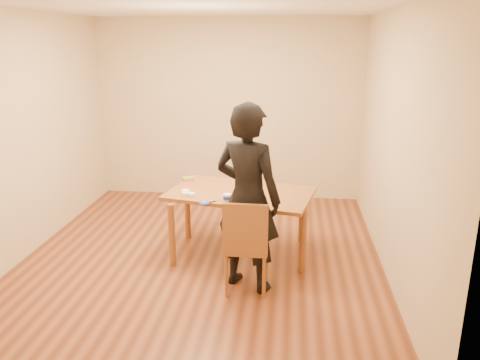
# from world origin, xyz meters

# --- Properties ---
(room_shell) EXTENTS (4.00, 4.50, 2.70)m
(room_shell) POSITION_xyz_m (0.00, 0.34, 1.35)
(room_shell) COLOR #5D2E17
(room_shell) RESTS_ON ground
(dining_table) EXTENTS (1.72, 1.23, 0.04)m
(dining_table) POSITION_xyz_m (0.42, 0.16, 0.73)
(dining_table) COLOR brown
(dining_table) RESTS_ON floor
(dining_chair) EXTENTS (0.43, 0.43, 0.04)m
(dining_chair) POSITION_xyz_m (0.57, -0.62, 0.45)
(dining_chair) COLOR brown
(dining_chair) RESTS_ON floor
(cake_plate) EXTENTS (0.26, 0.26, 0.02)m
(cake_plate) POSITION_xyz_m (0.50, 0.33, 0.76)
(cake_plate) COLOR #B30B16
(cake_plate) RESTS_ON dining_table
(cake) EXTENTS (0.22, 0.22, 0.07)m
(cake) POSITION_xyz_m (0.50, 0.33, 0.80)
(cake) COLOR white
(cake) RESTS_ON cake_plate
(frosting_dome) EXTENTS (0.21, 0.21, 0.03)m
(frosting_dome) POSITION_xyz_m (0.50, 0.33, 0.85)
(frosting_dome) COLOR white
(frosting_dome) RESTS_ON cake
(frosting_tub) EXTENTS (0.09, 0.09, 0.08)m
(frosting_tub) POSITION_xyz_m (0.32, -0.17, 0.79)
(frosting_tub) COLOR white
(frosting_tub) RESTS_ON dining_table
(frosting_lid) EXTENTS (0.11, 0.11, 0.01)m
(frosting_lid) POSITION_xyz_m (0.09, -0.28, 0.75)
(frosting_lid) COLOR #193BA7
(frosting_lid) RESTS_ON dining_table
(frosting_dollop) EXTENTS (0.04, 0.04, 0.02)m
(frosting_dollop) POSITION_xyz_m (0.09, -0.28, 0.77)
(frosting_dollop) COLOR white
(frosting_dollop) RESTS_ON frosting_lid
(ramekin_green) EXTENTS (0.08, 0.08, 0.04)m
(ramekin_green) POSITION_xyz_m (-0.09, -0.06, 0.77)
(ramekin_green) COLOR white
(ramekin_green) RESTS_ON dining_table
(ramekin_yellow) EXTENTS (0.09, 0.09, 0.04)m
(ramekin_yellow) POSITION_xyz_m (-0.15, -0.05, 0.77)
(ramekin_yellow) COLOR white
(ramekin_yellow) RESTS_ON dining_table
(ramekin_multi) EXTENTS (0.09, 0.09, 0.04)m
(ramekin_multi) POSITION_xyz_m (-0.18, 0.02, 0.77)
(ramekin_multi) COLOR white
(ramekin_multi) RESTS_ON dining_table
(candy_box_pink) EXTENTS (0.15, 0.12, 0.02)m
(candy_box_pink) POSITION_xyz_m (-0.25, 0.52, 0.76)
(candy_box_pink) COLOR #F23992
(candy_box_pink) RESTS_ON dining_table
(candy_box_green) EXTENTS (0.14, 0.12, 0.02)m
(candy_box_green) POSITION_xyz_m (-0.26, 0.52, 0.78)
(candy_box_green) COLOR #4BB321
(candy_box_green) RESTS_ON candy_box_pink
(spatula) EXTENTS (0.11, 0.11, 0.01)m
(spatula) POSITION_xyz_m (0.14, -0.25, 0.75)
(spatula) COLOR black
(spatula) RESTS_ON dining_table
(person) EXTENTS (0.79, 0.67, 1.85)m
(person) POSITION_xyz_m (0.57, -0.57, 0.92)
(person) COLOR black
(person) RESTS_ON floor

